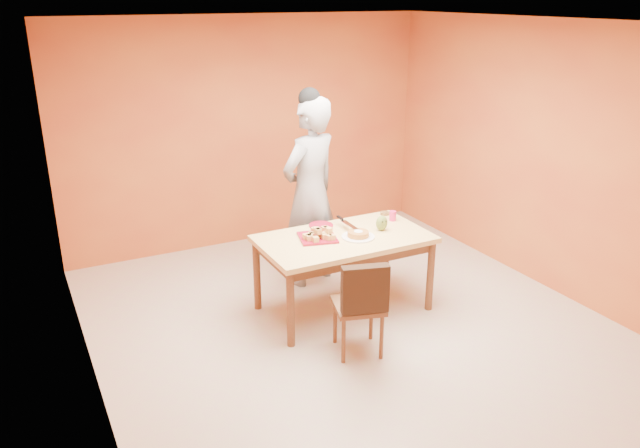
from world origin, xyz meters
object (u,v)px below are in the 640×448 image
person (310,192)px  sponge_cake (358,234)px  dining_table (344,246)px  dining_chair (360,304)px  red_dinner_plate (321,225)px  magenta_glass (393,216)px  egg_ornament (382,223)px  checker_tin (385,213)px  pastry_platter (318,238)px

person → sponge_cake: size_ratio=9.82×
dining_table → dining_chair: bearing=-109.3°
red_dinner_plate → magenta_glass: magenta_glass is taller
dining_table → person: size_ratio=0.81×
person → magenta_glass: (0.64, -0.57, -0.18)m
dining_chair → dining_table: bearing=86.9°
egg_ornament → checker_tin: (0.28, 0.37, -0.06)m
red_dinner_plate → dining_table: bearing=-79.7°
sponge_cake → checker_tin: sponge_cake is taller
dining_chair → checker_tin: size_ratio=9.22×
dining_table → sponge_cake: size_ratio=7.95×
dining_table → red_dinner_plate: 0.37m
sponge_cake → egg_ornament: egg_ornament is taller
red_dinner_plate → magenta_glass: 0.74m
person → egg_ornament: (0.40, -0.76, -0.15)m
person → dining_chair: bearing=58.5°
magenta_glass → checker_tin: magenta_glass is taller
sponge_cake → magenta_glass: magenta_glass is taller
red_dinner_plate → pastry_platter: bearing=-122.9°
pastry_platter → magenta_glass: (0.90, 0.09, 0.04)m
sponge_cake → magenta_glass: bearing=24.0°
dining_table → red_dinner_plate: size_ratio=6.67×
egg_ornament → magenta_glass: size_ratio=1.51×
dining_chair → person: (0.27, 1.48, 0.53)m
dining_table → checker_tin: checker_tin is taller
dining_table → pastry_platter: size_ratio=4.75×
dining_chair → red_dinner_plate: 1.15m
sponge_cake → magenta_glass: size_ratio=2.05×
person → sponge_cake: (0.10, -0.82, -0.19)m
dining_table → sponge_cake: (0.11, -0.08, 0.13)m
red_dinner_plate → sponge_cake: (0.17, -0.43, 0.03)m
egg_ornament → magenta_glass: bearing=28.5°
dining_chair → checker_tin: 1.48m
pastry_platter → red_dinner_plate: size_ratio=1.40×
sponge_cake → red_dinner_plate: bearing=111.8°
dining_chair → egg_ornament: egg_ornament is taller
sponge_cake → checker_tin: (0.57, 0.43, -0.02)m
pastry_platter → magenta_glass: magenta_glass is taller
person → egg_ornament: bearing=96.4°
dining_table → checker_tin: (0.68, 0.35, 0.11)m
person → checker_tin: bearing=128.7°
dining_table → person: 0.81m
sponge_cake → egg_ornament: 0.31m
dining_chair → pastry_platter: 0.87m
dining_chair → magenta_glass: 1.33m
red_dinner_plate → checker_tin: bearing=0.0°
egg_ornament → magenta_glass: egg_ornament is taller
person → magenta_glass: size_ratio=20.13×
sponge_cake → egg_ornament: size_ratio=1.36×
person → pastry_platter: 0.75m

